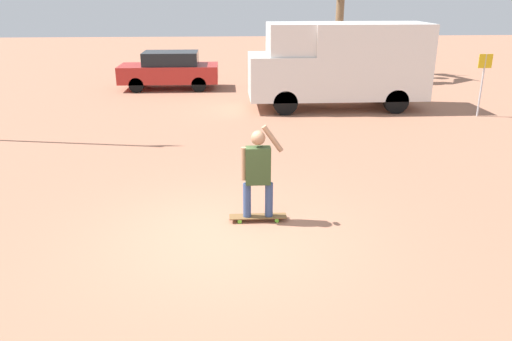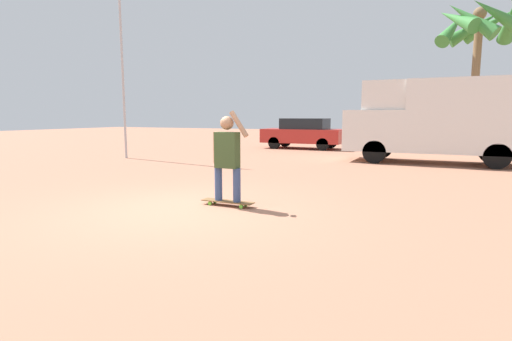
# 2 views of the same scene
# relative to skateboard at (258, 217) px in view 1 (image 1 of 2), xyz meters

# --- Properties ---
(ground_plane) EXTENTS (80.00, 80.00, 0.00)m
(ground_plane) POSITION_rel_skateboard_xyz_m (-0.56, -0.58, -0.08)
(ground_plane) COLOR #A36B51
(skateboard) EXTENTS (1.02, 0.23, 0.09)m
(skateboard) POSITION_rel_skateboard_xyz_m (0.00, 0.00, 0.00)
(skateboard) COLOR brown
(skateboard) RESTS_ON ground_plane
(person_skateboarder) EXTENTS (0.72, 0.25, 1.66)m
(person_skateboarder) POSITION_rel_skateboard_xyz_m (-0.00, -0.00, 0.91)
(person_skateboarder) COLOR #384C7A
(person_skateboarder) RESTS_ON skateboard
(camper_van) EXTENTS (6.01, 2.06, 2.88)m
(camper_van) POSITION_rel_skateboard_xyz_m (3.41, 9.00, 1.50)
(camper_van) COLOR black
(camper_van) RESTS_ON ground_plane
(parked_car_red) EXTENTS (4.06, 1.77, 1.53)m
(parked_car_red) POSITION_rel_skateboard_xyz_m (-2.86, 13.12, 0.72)
(parked_car_red) COLOR black
(parked_car_red) RESTS_ON ground_plane
(street_sign) EXTENTS (0.44, 0.06, 2.01)m
(street_sign) POSITION_rel_skateboard_xyz_m (7.70, 7.50, 1.23)
(street_sign) COLOR #B7B7BC
(street_sign) RESTS_ON ground_plane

